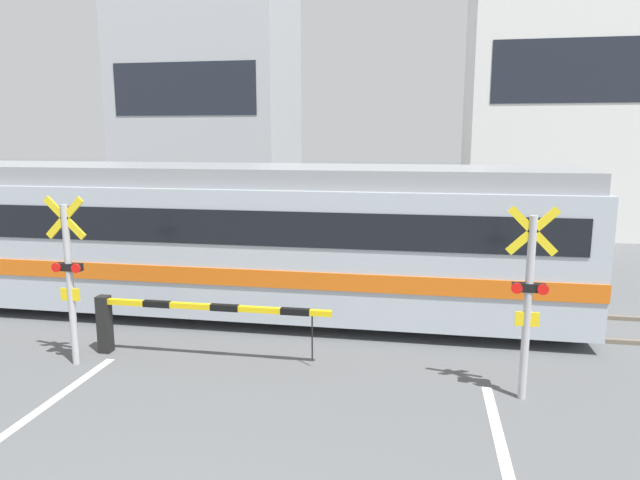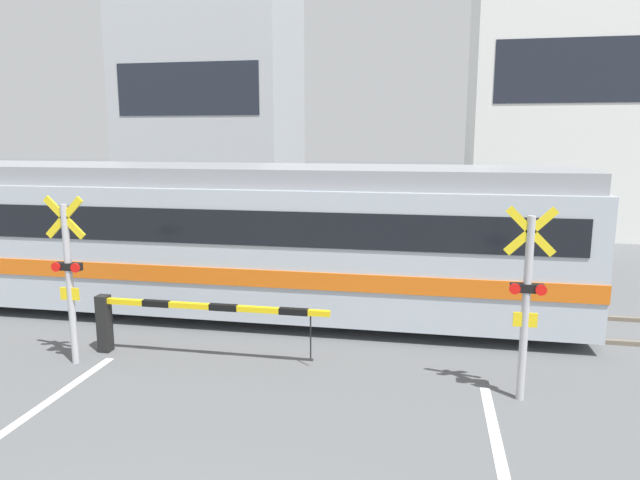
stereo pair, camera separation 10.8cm
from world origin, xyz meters
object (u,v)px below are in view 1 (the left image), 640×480
crossing_barrier_far (427,257)px  crossing_signal_left (69,274)px  crossing_barrier_near (165,315)px  crossing_signal_right (528,296)px  pedestrian (357,223)px  commuter_train (145,231)px

crossing_barrier_far → crossing_signal_left: size_ratio=1.47×
crossing_barrier_near → crossing_barrier_far: bearing=51.6°
crossing_signal_right → crossing_signal_left: bearing=180.0°
crossing_barrier_near → crossing_barrier_far: size_ratio=1.00×
crossing_barrier_near → crossing_signal_right: size_ratio=1.47×
crossing_signal_left → pedestrian: (3.53, 9.02, -0.46)m
crossing_barrier_near → crossing_barrier_far: 6.96m
pedestrian → crossing_barrier_far: bearing=-55.0°
pedestrian → crossing_signal_left: bearing=-111.4°
crossing_barrier_near → crossing_signal_left: size_ratio=1.47×
commuter_train → pedestrian: (3.92, 5.73, -0.59)m
crossing_signal_left → pedestrian: size_ratio=1.52×
pedestrian → crossing_signal_right: bearing=-69.3°
crossing_signal_left → crossing_signal_right: 6.94m
crossing_barrier_far → commuter_train: bearing=-155.5°
crossing_signal_left → crossing_barrier_near: bearing=23.5°
crossing_signal_left → commuter_train: bearing=96.7°
commuter_train → crossing_barrier_far: size_ratio=4.45×
crossing_barrier_far → crossing_signal_right: size_ratio=1.47×
crossing_signal_left → crossing_signal_right: (6.94, 0.00, 0.00)m
crossing_barrier_far → crossing_signal_right: (1.31, -6.02, 0.79)m
crossing_barrier_near → crossing_barrier_far: same height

